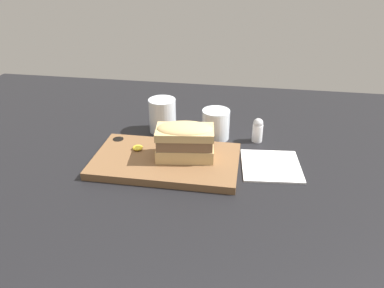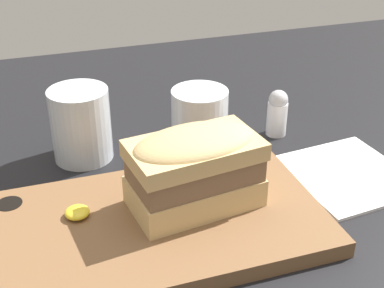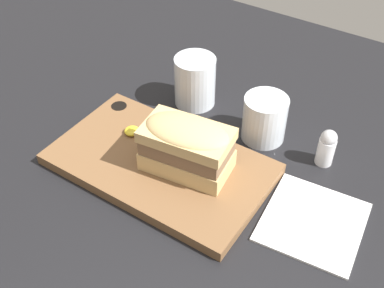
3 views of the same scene
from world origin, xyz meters
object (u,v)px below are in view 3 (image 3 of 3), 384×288
wine_glass (264,120)px  salt_shaker (327,147)px  sandwich (187,145)px  water_glass (195,84)px  serving_board (160,164)px  napkin (313,222)px

wine_glass → salt_shaker: bearing=-1.3°
sandwich → water_glass: 19.90cm
sandwich → salt_shaker: sandwich is taller
serving_board → water_glass: (-5.00, 18.24, 3.23)cm
sandwich → napkin: 22.04cm
serving_board → wine_glass: (10.53, 16.29, 2.83)cm
serving_board → salt_shaker: (22.02, 16.03, 2.49)cm
sandwich → salt_shaker: 23.16cm
wine_glass → serving_board: bearing=-122.9°
water_glass → napkin: bearing=-26.3°
water_glass → wine_glass: (15.53, -1.94, -0.40)cm
wine_glass → napkin: (15.11, -13.22, -3.57)cm
wine_glass → salt_shaker: wine_glass is taller
wine_glass → napkin: bearing=-41.2°
water_glass → wine_glass: bearing=-7.1°
wine_glass → sandwich: bearing=-111.0°
serving_board → salt_shaker: bearing=36.0°
salt_shaker → serving_board: bearing=-144.0°
sandwich → napkin: size_ratio=0.92×
water_glass → napkin: size_ratio=0.60×
water_glass → sandwich: bearing=-60.6°
water_glass → salt_shaker: water_glass is taller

